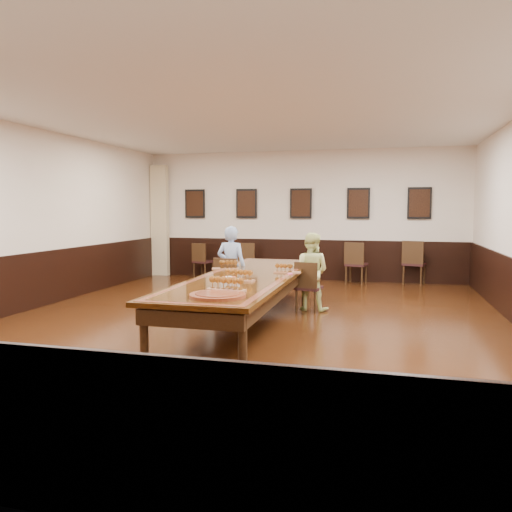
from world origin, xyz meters
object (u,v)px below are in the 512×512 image
(spare_chair_c, at_px, (356,263))
(spare_chair_d, at_px, (414,262))
(chair_man, at_px, (229,283))
(conference_table, at_px, (248,284))
(spare_chair_b, at_px, (248,261))
(person_woman, at_px, (311,272))
(spare_chair_a, at_px, (203,260))
(chair_woman, at_px, (309,286))
(carved_platter, at_px, (218,295))
(person_man, at_px, (231,267))

(spare_chair_c, height_order, spare_chair_d, spare_chair_d)
(spare_chair_c, bearing_deg, chair_man, 72.33)
(chair_man, distance_m, conference_table, 1.17)
(spare_chair_b, xyz_separation_m, person_woman, (2.07, -3.38, 0.21))
(conference_table, bearing_deg, spare_chair_a, 118.07)
(chair_woman, bearing_deg, carved_platter, 88.56)
(person_man, relative_size, carved_platter, 1.82)
(spare_chair_a, distance_m, person_man, 4.01)
(spare_chair_c, relative_size, conference_table, 0.20)
(person_woman, height_order, conference_table, person_woman)
(chair_woman, bearing_deg, spare_chair_a, -37.48)
(chair_man, distance_m, carved_platter, 3.06)
(chair_woman, relative_size, person_woman, 0.64)
(chair_man, bearing_deg, spare_chair_c, -115.31)
(chair_man, distance_m, chair_woman, 1.40)
(person_man, height_order, person_woman, person_man)
(spare_chair_b, bearing_deg, conference_table, 103.35)
(person_woman, bearing_deg, spare_chair_b, -49.02)
(spare_chair_d, xyz_separation_m, person_man, (-3.32, -3.73, 0.22))
(spare_chair_d, relative_size, conference_table, 0.21)
(conference_table, bearing_deg, person_woman, 57.38)
(carved_platter, bearing_deg, conference_table, 95.21)
(spare_chair_d, bearing_deg, carved_platter, 83.86)
(chair_man, relative_size, spare_chair_a, 1.03)
(chair_man, bearing_deg, person_woman, -165.64)
(chair_woman, height_order, person_man, person_man)
(chair_woman, bearing_deg, spare_chair_c, -90.81)
(spare_chair_a, bearing_deg, carved_platter, 126.37)
(chair_woman, xyz_separation_m, spare_chair_a, (-3.25, 3.48, 0.01))
(spare_chair_a, distance_m, person_woman, 4.71)
(spare_chair_a, xyz_separation_m, conference_table, (2.47, -4.63, 0.16))
(person_man, bearing_deg, spare_chair_b, -75.19)
(conference_table, height_order, carved_platter, carved_platter)
(chair_man, bearing_deg, spare_chair_b, -75.58)
(person_man, height_order, carved_platter, person_man)
(chair_man, height_order, chair_woman, chair_man)
(person_woman, xyz_separation_m, conference_table, (-0.79, -1.24, -0.07))
(chair_man, xyz_separation_m, person_woman, (1.41, 0.26, 0.22))
(spare_chair_c, distance_m, spare_chair_d, 1.35)
(chair_woman, relative_size, spare_chair_b, 0.93)
(chair_woman, height_order, spare_chair_c, spare_chair_c)
(spare_chair_d, distance_m, person_man, 5.00)
(spare_chair_c, bearing_deg, spare_chair_b, 10.30)
(spare_chair_b, distance_m, carved_platter, 6.74)
(chair_man, relative_size, spare_chair_c, 0.93)
(spare_chair_a, relative_size, conference_table, 0.18)
(spare_chair_b, bearing_deg, chair_woman, 118.54)
(spare_chair_a, xyz_separation_m, spare_chair_b, (1.19, -0.01, 0.02))
(spare_chair_a, bearing_deg, person_man, 132.20)
(chair_man, relative_size, spare_chair_d, 0.89)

